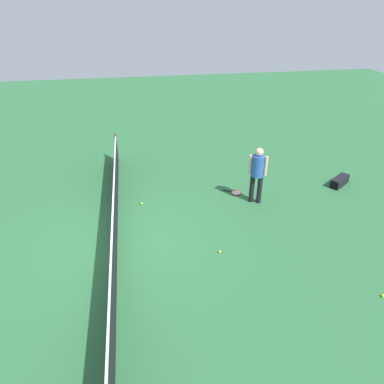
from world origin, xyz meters
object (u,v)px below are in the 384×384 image
tennis_racket_near_player (235,193)px  tennis_ball_by_net (220,252)px  equipment_bag (339,182)px  tennis_ball_near_player (383,296)px  tennis_ball_midcourt (142,203)px  player_near_side (257,171)px

tennis_racket_near_player → tennis_ball_by_net: bearing=156.9°
tennis_ball_by_net → equipment_bag: (2.63, -4.55, 0.11)m
tennis_racket_near_player → equipment_bag: (-0.10, -3.39, 0.13)m
tennis_ball_near_player → tennis_ball_by_net: size_ratio=1.00×
tennis_racket_near_player → tennis_ball_by_net: size_ratio=8.78×
tennis_ball_midcourt → tennis_ball_by_net: bearing=-146.0°
tennis_racket_near_player → tennis_ball_by_net: (-2.73, 1.17, 0.02)m
tennis_racket_near_player → tennis_ball_near_player: (-4.66, -1.76, 0.02)m
tennis_ball_near_player → equipment_bag: 4.85m
tennis_ball_near_player → tennis_ball_by_net: same height
tennis_racket_near_player → equipment_bag: 3.39m
tennis_ball_by_net → equipment_bag: equipment_bag is taller
player_near_side → tennis_ball_midcourt: bearing=82.8°
tennis_racket_near_player → tennis_ball_near_player: 4.98m
tennis_ball_by_net → tennis_ball_midcourt: (2.54, 1.71, 0.00)m
tennis_ball_near_player → tennis_ball_midcourt: bearing=46.1°
tennis_ball_by_net → tennis_ball_near_player: bearing=-123.5°
player_near_side → tennis_ball_near_player: (-4.06, -1.35, -0.98)m
player_near_side → equipment_bag: bearing=-80.3°
equipment_bag → tennis_ball_midcourt: bearing=90.9°
tennis_ball_by_net → tennis_ball_midcourt: same height
player_near_side → tennis_ball_midcourt: size_ratio=25.76×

